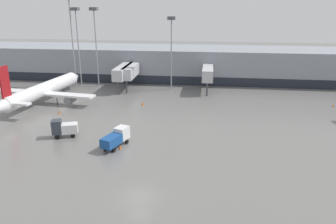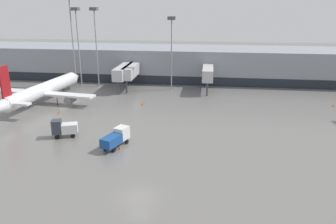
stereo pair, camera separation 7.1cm
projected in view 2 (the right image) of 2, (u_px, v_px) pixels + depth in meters
The scene contains 13 objects.
ground_plane at pixel (139, 197), 37.60m from camera, with size 320.00×320.00×0.00m, color slate.
terminal_building at pixel (183, 63), 94.35m from camera, with size 160.00×28.04×9.00m.
parked_jet_0 at pixel (42, 91), 71.90m from camera, with size 24.80×32.21×10.11m.
service_truck_0 at pixel (64, 128), 53.89m from camera, with size 4.41×3.01×3.00m.
service_truck_3 at pixel (116, 137), 50.27m from camera, with size 3.55×5.81×2.69m.
traffic_cone_0 at pixel (120, 147), 49.74m from camera, with size 0.40×0.40×0.66m.
traffic_cone_1 at pixel (334, 105), 70.13m from camera, with size 0.41×0.41×0.60m.
traffic_cone_2 at pixel (59, 112), 65.72m from camera, with size 0.39×0.39×0.71m.
traffic_cone_3 at pixel (143, 103), 71.10m from camera, with size 0.46×0.46×0.76m.
apron_light_mast_0 at pixel (172, 33), 79.30m from camera, with size 1.80×1.80×18.05m.
apron_light_mast_1 at pixel (77, 25), 83.13m from camera, with size 1.80×1.80×20.07m.
apron_light_mast_2 at pixel (95, 26), 82.29m from camera, with size 1.80×1.80×20.10m.
apron_light_mast_3 at pixel (71, 18), 82.76m from camera, with size 1.80×1.80×22.64m.
Camera 2 is at (7.41, -31.87, 21.20)m, focal length 35.00 mm.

